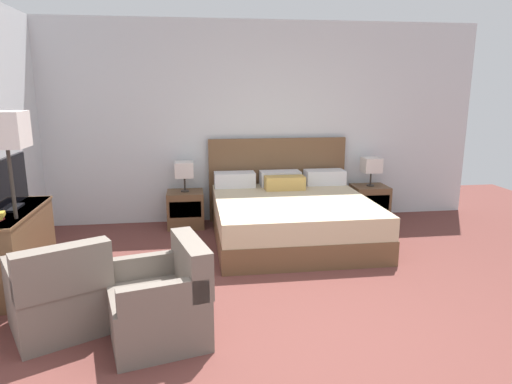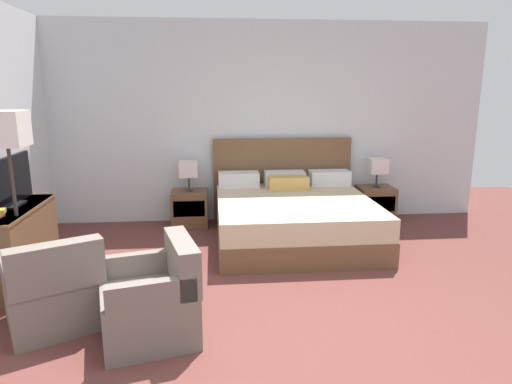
{
  "view_description": "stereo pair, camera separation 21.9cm",
  "coord_description": "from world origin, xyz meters",
  "px_view_note": "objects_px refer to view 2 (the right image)",
  "views": [
    {
      "loc": [
        -0.75,
        -2.96,
        1.88
      ],
      "look_at": [
        -0.07,
        1.88,
        0.75
      ],
      "focal_mm": 32.0,
      "sensor_mm": 36.0,
      "label": 1
    },
    {
      "loc": [
        -0.53,
        -2.99,
        1.88
      ],
      "look_at": [
        -0.07,
        1.88,
        0.75
      ],
      "focal_mm": 32.0,
      "sensor_mm": 36.0,
      "label": 2
    }
  ],
  "objects_px": {
    "table_lamp_right": "(377,166)",
    "armchair_by_window": "(55,292)",
    "bed": "(293,216)",
    "armchair_companion": "(154,302)",
    "nightstand_left": "(190,208)",
    "tv": "(9,183)",
    "table_lamp_left": "(189,169)",
    "floor_lamp": "(8,143)",
    "dresser": "(13,245)",
    "nightstand_right": "(375,204)"
  },
  "relations": [
    {
      "from": "dresser",
      "to": "armchair_by_window",
      "type": "bearing_deg",
      "value": -53.11
    },
    {
      "from": "table_lamp_right",
      "to": "table_lamp_left",
      "type": "bearing_deg",
      "value": 180.0
    },
    {
      "from": "table_lamp_left",
      "to": "armchair_by_window",
      "type": "xyz_separation_m",
      "value": [
        -0.95,
        -2.64,
        -0.51
      ]
    },
    {
      "from": "dresser",
      "to": "armchair_by_window",
      "type": "relative_size",
      "value": 1.27
    },
    {
      "from": "nightstand_right",
      "to": "armchair_by_window",
      "type": "distance_m",
      "value": 4.44
    },
    {
      "from": "table_lamp_left",
      "to": "armchair_by_window",
      "type": "distance_m",
      "value": 2.85
    },
    {
      "from": "armchair_by_window",
      "to": "floor_lamp",
      "type": "xyz_separation_m",
      "value": [
        -0.48,
        0.61,
        1.13
      ]
    },
    {
      "from": "table_lamp_right",
      "to": "armchair_by_window",
      "type": "distance_m",
      "value": 4.47
    },
    {
      "from": "bed",
      "to": "armchair_companion",
      "type": "relative_size",
      "value": 2.41
    },
    {
      "from": "tv",
      "to": "floor_lamp",
      "type": "bearing_deg",
      "value": -62.77
    },
    {
      "from": "bed",
      "to": "armchair_by_window",
      "type": "distance_m",
      "value": 2.97
    },
    {
      "from": "nightstand_right",
      "to": "tv",
      "type": "relative_size",
      "value": 0.52
    },
    {
      "from": "table_lamp_right",
      "to": "dresser",
      "type": "bearing_deg",
      "value": -157.46
    },
    {
      "from": "nightstand_left",
      "to": "armchair_by_window",
      "type": "bearing_deg",
      "value": -109.7
    },
    {
      "from": "bed",
      "to": "nightstand_left",
      "type": "bearing_deg",
      "value": 151.77
    },
    {
      "from": "armchair_companion",
      "to": "dresser",
      "type": "bearing_deg",
      "value": 142.72
    },
    {
      "from": "dresser",
      "to": "table_lamp_left",
      "type": "bearing_deg",
      "value": 47.57
    },
    {
      "from": "table_lamp_left",
      "to": "floor_lamp",
      "type": "xyz_separation_m",
      "value": [
        -1.42,
        -2.03,
        0.62
      ]
    },
    {
      "from": "table_lamp_right",
      "to": "tv",
      "type": "xyz_separation_m",
      "value": [
        -4.24,
        -1.68,
        0.2
      ]
    },
    {
      "from": "nightstand_left",
      "to": "floor_lamp",
      "type": "bearing_deg",
      "value": -124.99
    },
    {
      "from": "nightstand_left",
      "to": "table_lamp_right",
      "type": "relative_size",
      "value": 1.21
    },
    {
      "from": "floor_lamp",
      "to": "bed",
      "type": "bearing_deg",
      "value": 25.85
    },
    {
      "from": "nightstand_right",
      "to": "table_lamp_right",
      "type": "bearing_deg",
      "value": 90.0
    },
    {
      "from": "table_lamp_right",
      "to": "dresser",
      "type": "relative_size",
      "value": 0.35
    },
    {
      "from": "nightstand_left",
      "to": "armchair_companion",
      "type": "height_order",
      "value": "armchair_companion"
    },
    {
      "from": "table_lamp_left",
      "to": "table_lamp_right",
      "type": "distance_m",
      "value": 2.63
    },
    {
      "from": "armchair_by_window",
      "to": "table_lamp_right",
      "type": "bearing_deg",
      "value": 36.45
    },
    {
      "from": "nightstand_right",
      "to": "armchair_by_window",
      "type": "height_order",
      "value": "armchair_by_window"
    },
    {
      "from": "bed",
      "to": "table_lamp_left",
      "type": "relative_size",
      "value": 4.94
    },
    {
      "from": "nightstand_right",
      "to": "floor_lamp",
      "type": "xyz_separation_m",
      "value": [
        -4.05,
        -2.03,
        1.16
      ]
    },
    {
      "from": "bed",
      "to": "armchair_by_window",
      "type": "relative_size",
      "value": 2.18
    },
    {
      "from": "nightstand_right",
      "to": "floor_lamp",
      "type": "bearing_deg",
      "value": -153.37
    },
    {
      "from": "armchair_by_window",
      "to": "tv",
      "type": "bearing_deg",
      "value": 124.47
    },
    {
      "from": "tv",
      "to": "armchair_by_window",
      "type": "relative_size",
      "value": 1.03
    },
    {
      "from": "table_lamp_right",
      "to": "floor_lamp",
      "type": "xyz_separation_m",
      "value": [
        -4.05,
        -2.03,
        0.62
      ]
    },
    {
      "from": "dresser",
      "to": "armchair_companion",
      "type": "height_order",
      "value": "same"
    },
    {
      "from": "nightstand_left",
      "to": "tv",
      "type": "height_order",
      "value": "tv"
    },
    {
      "from": "tv",
      "to": "bed",
      "type": "bearing_deg",
      "value": 18.42
    },
    {
      "from": "bed",
      "to": "floor_lamp",
      "type": "distance_m",
      "value": 3.24
    },
    {
      "from": "bed",
      "to": "table_lamp_right",
      "type": "relative_size",
      "value": 4.94
    },
    {
      "from": "nightstand_left",
      "to": "bed",
      "type": "bearing_deg",
      "value": -28.23
    },
    {
      "from": "nightstand_left",
      "to": "armchair_by_window",
      "type": "relative_size",
      "value": 0.53
    },
    {
      "from": "floor_lamp",
      "to": "nightstand_left",
      "type": "bearing_deg",
      "value": 55.01
    },
    {
      "from": "nightstand_right",
      "to": "floor_lamp",
      "type": "height_order",
      "value": "floor_lamp"
    },
    {
      "from": "bed",
      "to": "dresser",
      "type": "bearing_deg",
      "value": -160.22
    },
    {
      "from": "table_lamp_right",
      "to": "tv",
      "type": "relative_size",
      "value": 0.43
    },
    {
      "from": "nightstand_left",
      "to": "dresser",
      "type": "height_order",
      "value": "dresser"
    },
    {
      "from": "dresser",
      "to": "armchair_companion",
      "type": "relative_size",
      "value": 1.41
    },
    {
      "from": "dresser",
      "to": "table_lamp_right",
      "type": "bearing_deg",
      "value": 22.54
    },
    {
      "from": "nightstand_right",
      "to": "armchair_companion",
      "type": "xyz_separation_m",
      "value": [
        -2.77,
        -2.87,
        0.04
      ]
    }
  ]
}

